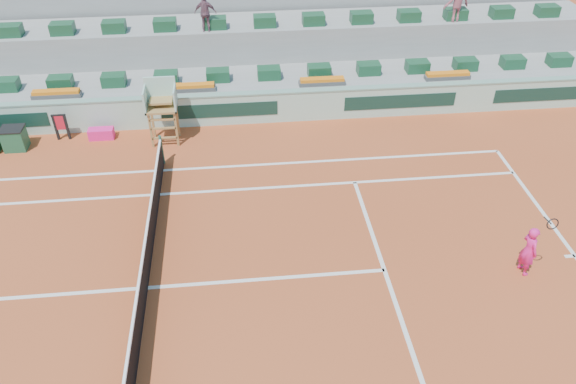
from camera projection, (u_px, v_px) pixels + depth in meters
The scene contains 17 objects.
ground at pixel (148, 288), 14.84m from camera, with size 90.00×90.00×0.00m, color #A54320.
seating_tier_lower at pixel (170, 86), 22.98m from camera, with size 36.00×4.00×1.20m, color #999996.
seating_tier_upper at pixel (171, 54), 23.83m from camera, with size 36.00×2.40×2.60m, color #999996.
stadium_back_wall at pixel (170, 20), 24.56m from camera, with size 36.00×0.40×4.40m, color #999996.
player_bag at pixel (101, 134), 20.76m from camera, with size 0.91×0.40×0.40m, color #FD2187.
spectator_mid at pixel (205, 13), 22.03m from camera, with size 0.87×0.36×1.48m, color #795160.
spectator_right at pixel (457, 0), 22.86m from camera, with size 1.10×0.63×1.71m, color #954A54.
court_lines at pixel (148, 288), 14.84m from camera, with size 23.89×11.09×0.01m.
tennis_net at pixel (145, 274), 14.52m from camera, with size 0.10×11.97×1.10m.
advertising_hoarding at pixel (167, 112), 21.21m from camera, with size 36.00×0.34×1.26m.
umpire_chair at pixel (161, 103), 19.87m from camera, with size 1.10×0.90×2.40m.
seat_row_lower at pixel (166, 77), 21.77m from camera, with size 32.90×0.60×0.44m.
seat_row_upper at pixel (165, 25), 22.44m from camera, with size 32.90×0.60×0.44m.
flower_planters at pixel (125, 91), 21.07m from camera, with size 26.80×0.36×0.28m.
drink_cooler_a at pixel (15, 138), 20.06m from camera, with size 0.80×0.69×0.84m.
towel_rack at pixel (61, 125), 20.47m from camera, with size 0.51×0.09×1.03m.
tennis_player at pixel (529, 250), 14.87m from camera, with size 0.45×0.87×2.28m.
Camera 1 is at (2.64, -10.66, 10.96)m, focal length 35.00 mm.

